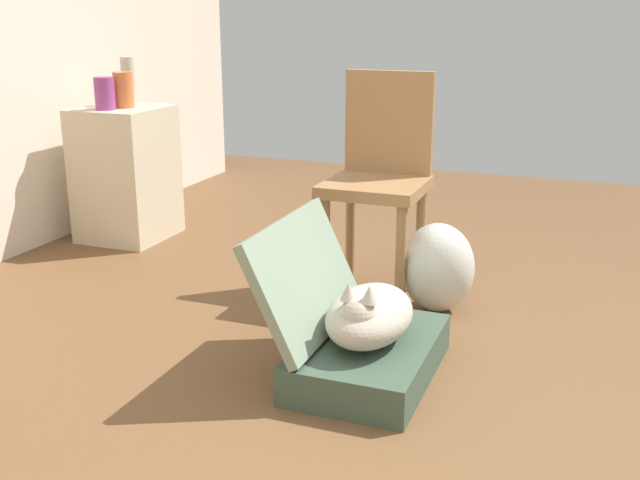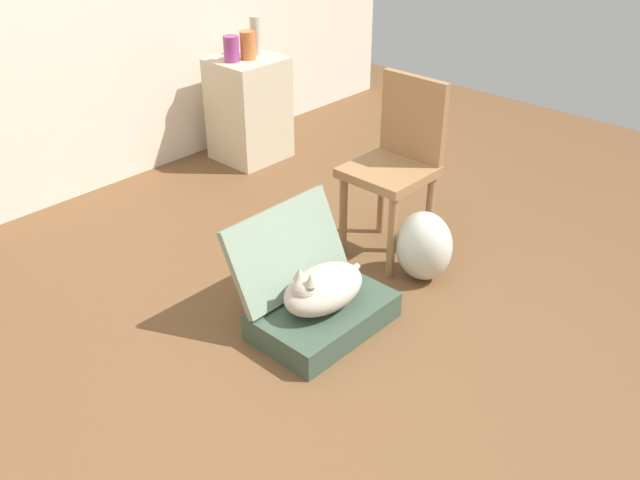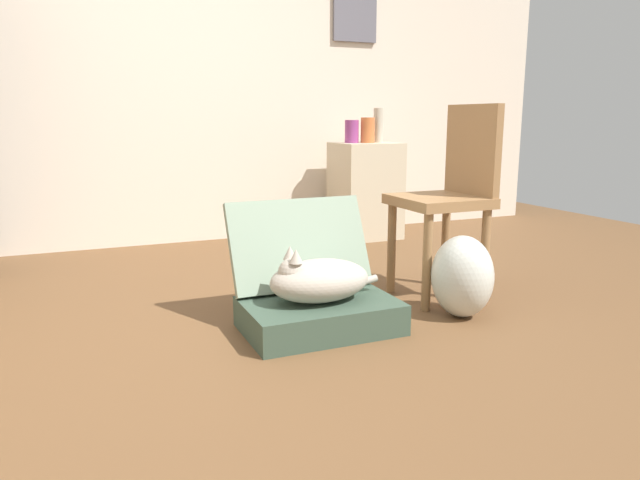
% 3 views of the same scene
% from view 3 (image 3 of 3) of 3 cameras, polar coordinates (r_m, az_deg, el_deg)
% --- Properties ---
extents(ground_plane, '(7.68, 7.68, 0.00)m').
position_cam_3_polar(ground_plane, '(2.41, -5.44, -10.30)').
color(ground_plane, brown).
rests_on(ground_plane, ground).
extents(wall_back, '(6.40, 0.15, 2.60)m').
position_cam_3_polar(wall_back, '(4.46, -15.08, 16.45)').
color(wall_back, beige).
rests_on(wall_back, ground).
extents(suitcase_base, '(0.65, 0.43, 0.13)m').
position_cam_3_polar(suitcase_base, '(2.56, -0.02, -7.31)').
color(suitcase_base, '#384C3D').
rests_on(suitcase_base, ground).
extents(suitcase_lid, '(0.65, 0.22, 0.40)m').
position_cam_3_polar(suitcase_lid, '(2.70, -2.00, -0.42)').
color(suitcase_lid, gray).
rests_on(suitcase_lid, suitcase_base).
extents(cat, '(0.52, 0.28, 0.24)m').
position_cam_3_polar(cat, '(2.51, -0.25, -3.83)').
color(cat, '#B2A899').
rests_on(cat, suitcase_base).
extents(plastic_bag_white, '(0.27, 0.31, 0.38)m').
position_cam_3_polar(plastic_bag_white, '(2.79, 13.57, -3.44)').
color(plastic_bag_white, silver).
rests_on(plastic_bag_white, ground).
extents(side_table, '(0.46, 0.43, 0.72)m').
position_cam_3_polar(side_table, '(4.53, 4.39, 4.80)').
color(side_table, beige).
rests_on(side_table, ground).
extents(vase_tall, '(0.10, 0.10, 0.17)m').
position_cam_3_polar(vase_tall, '(4.46, 3.08, 10.43)').
color(vase_tall, '#8C387A').
rests_on(vase_tall, side_table).
extents(vase_short, '(0.07, 0.07, 0.26)m').
position_cam_3_polar(vase_short, '(4.57, 5.65, 10.97)').
color(vase_short, '#B7AD99').
rests_on(vase_short, side_table).
extents(vase_round, '(0.10, 0.10, 0.19)m').
position_cam_3_polar(vase_round, '(4.48, 4.63, 10.53)').
color(vase_round, '#CC6B38').
rests_on(vase_round, side_table).
extents(chair, '(0.42, 0.41, 0.97)m').
position_cam_3_polar(chair, '(3.03, 12.51, 4.53)').
color(chair, olive).
rests_on(chair, ground).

